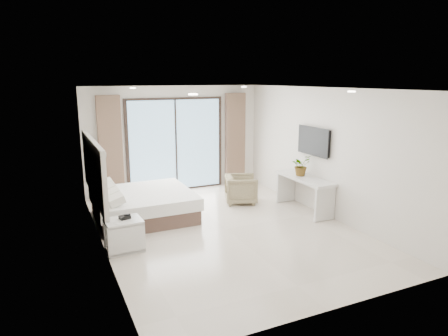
{
  "coord_description": "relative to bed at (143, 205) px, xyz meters",
  "views": [
    {
      "loc": [
        -3.1,
        -6.67,
        2.88
      ],
      "look_at": [
        0.14,
        0.4,
        1.13
      ],
      "focal_mm": 32.0,
      "sensor_mm": 36.0,
      "label": 1
    }
  ],
  "objects": [
    {
      "name": "nightstand",
      "position": [
        -0.67,
        -1.47,
        -0.02
      ],
      "size": [
        0.62,
        0.52,
        0.54
      ],
      "rotation": [
        0.0,
        0.0,
        0.04
      ],
      "color": "silver",
      "rests_on": "ground"
    },
    {
      "name": "room_shell",
      "position": [
        1.12,
        -0.41,
        1.29
      ],
      "size": [
        4.62,
        6.22,
        2.72
      ],
      "color": "silver",
      "rests_on": "ground"
    },
    {
      "name": "bed",
      "position": [
        0.0,
        0.0,
        0.0
      ],
      "size": [
        1.98,
        1.88,
        0.69
      ],
      "color": "brown",
      "rests_on": "ground"
    },
    {
      "name": "ground",
      "position": [
        1.32,
        -1.3,
        -0.29
      ],
      "size": [
        6.2,
        6.2,
        0.0
      ],
      "primitive_type": "plane",
      "color": "beige",
      "rests_on": "ground"
    },
    {
      "name": "console_desk",
      "position": [
        3.36,
        -1.01,
        0.27
      ],
      "size": [
        0.5,
        1.6,
        0.77
      ],
      "color": "silver",
      "rests_on": "ground"
    },
    {
      "name": "phone",
      "position": [
        -0.63,
        -1.44,
        0.29
      ],
      "size": [
        0.2,
        0.17,
        0.06
      ],
      "primitive_type": "cube",
      "rotation": [
        0.0,
        0.0,
        0.24
      ],
      "color": "black",
      "rests_on": "nightstand"
    },
    {
      "name": "armchair",
      "position": [
        2.36,
        0.09,
        0.07
      ],
      "size": [
        0.86,
        0.89,
        0.72
      ],
      "primitive_type": "imported",
      "rotation": [
        0.0,
        0.0,
        1.21
      ],
      "color": "#958761",
      "rests_on": "ground"
    },
    {
      "name": "plant",
      "position": [
        3.36,
        -0.85,
        0.66
      ],
      "size": [
        0.49,
        0.53,
        0.36
      ],
      "primitive_type": "imported",
      "rotation": [
        0.0,
        0.0,
        0.19
      ],
      "color": "#33662D",
      "rests_on": "console_desk"
    }
  ]
}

